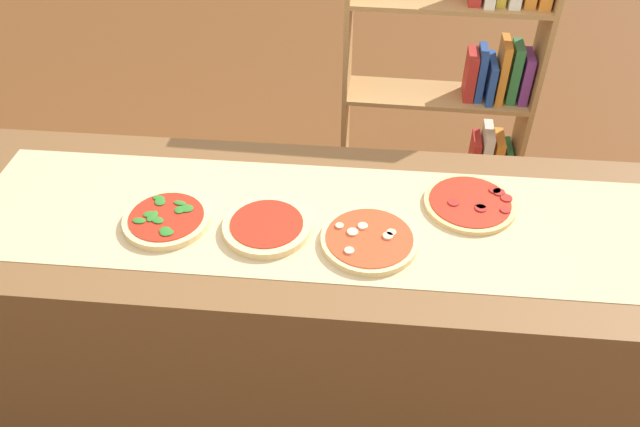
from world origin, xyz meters
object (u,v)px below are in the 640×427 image
(pizza_pepperoni_3, at_px, (470,203))
(bookshelf, at_px, (461,101))
(pizza_spinach_0, at_px, (167,219))
(pizza_plain_1, at_px, (267,226))
(pizza_mushroom_2, at_px, (369,240))

(pizza_pepperoni_3, xyz_separation_m, bookshelf, (0.06, 0.86, -0.15))
(pizza_spinach_0, xyz_separation_m, pizza_plain_1, (0.30, -0.00, -0.00))
(pizza_plain_1, xyz_separation_m, pizza_mushroom_2, (0.30, -0.03, -0.00))
(pizza_mushroom_2, height_order, pizza_pepperoni_3, pizza_mushroom_2)
(pizza_plain_1, height_order, pizza_pepperoni_3, pizza_plain_1)
(pizza_mushroom_2, distance_m, pizza_pepperoni_3, 0.35)
(pizza_mushroom_2, bearing_deg, pizza_plain_1, 174.66)
(pizza_spinach_0, bearing_deg, pizza_pepperoni_3, 10.14)
(pizza_spinach_0, xyz_separation_m, pizza_pepperoni_3, (0.89, 0.16, -0.00))
(pizza_spinach_0, bearing_deg, bookshelf, 47.00)
(pizza_spinach_0, distance_m, pizza_plain_1, 0.30)
(bookshelf, bearing_deg, pizza_plain_1, -122.58)
(pizza_spinach_0, bearing_deg, pizza_plain_1, -0.82)
(pizza_pepperoni_3, bearing_deg, pizza_plain_1, -164.60)
(pizza_spinach_0, distance_m, pizza_pepperoni_3, 0.90)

